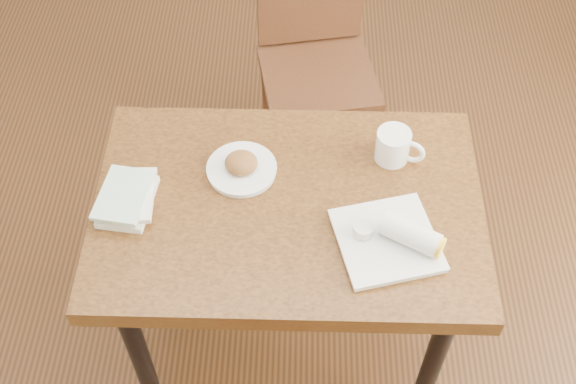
{
  "coord_description": "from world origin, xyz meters",
  "views": [
    {
      "loc": [
        0.03,
        -1.23,
        2.35
      ],
      "look_at": [
        0.0,
        0.0,
        0.8
      ],
      "focal_mm": 45.0,
      "sensor_mm": 36.0,
      "label": 1
    }
  ],
  "objects_px": {
    "table": "(288,223)",
    "plate_burrito": "(394,238)",
    "coffee_mug": "(394,146)",
    "plate_scone": "(242,167)",
    "chair_far": "(315,46)",
    "book_stack": "(128,198)"
  },
  "relations": [
    {
      "from": "plate_burrito",
      "to": "book_stack",
      "type": "height_order",
      "value": "plate_burrito"
    },
    {
      "from": "table",
      "to": "plate_burrito",
      "type": "distance_m",
      "value": 0.34
    },
    {
      "from": "table",
      "to": "coffee_mug",
      "type": "distance_m",
      "value": 0.38
    },
    {
      "from": "coffee_mug",
      "to": "book_stack",
      "type": "distance_m",
      "value": 0.77
    },
    {
      "from": "table",
      "to": "plate_burrito",
      "type": "bearing_deg",
      "value": -24.7
    },
    {
      "from": "plate_scone",
      "to": "book_stack",
      "type": "distance_m",
      "value": 0.33
    },
    {
      "from": "plate_scone",
      "to": "plate_burrito",
      "type": "bearing_deg",
      "value": -29.99
    },
    {
      "from": "table",
      "to": "plate_burrito",
      "type": "relative_size",
      "value": 3.46
    },
    {
      "from": "plate_scone",
      "to": "plate_burrito",
      "type": "distance_m",
      "value": 0.49
    },
    {
      "from": "plate_scone",
      "to": "coffee_mug",
      "type": "relative_size",
      "value": 1.43
    },
    {
      "from": "chair_far",
      "to": "table",
      "type": "bearing_deg",
      "value": -94.95
    },
    {
      "from": "plate_scone",
      "to": "plate_burrito",
      "type": "relative_size",
      "value": 0.65
    },
    {
      "from": "table",
      "to": "coffee_mug",
      "type": "bearing_deg",
      "value": 30.21
    },
    {
      "from": "plate_scone",
      "to": "coffee_mug",
      "type": "height_order",
      "value": "coffee_mug"
    },
    {
      "from": "book_stack",
      "to": "coffee_mug",
      "type": "bearing_deg",
      "value": 14.16
    },
    {
      "from": "chair_far",
      "to": "plate_scone",
      "type": "height_order",
      "value": "chair_far"
    },
    {
      "from": "table",
      "to": "chair_far",
      "type": "height_order",
      "value": "chair_far"
    },
    {
      "from": "table",
      "to": "plate_scone",
      "type": "bearing_deg",
      "value": 140.59
    },
    {
      "from": "coffee_mug",
      "to": "plate_burrito",
      "type": "height_order",
      "value": "coffee_mug"
    },
    {
      "from": "chair_far",
      "to": "book_stack",
      "type": "distance_m",
      "value": 1.08
    },
    {
      "from": "coffee_mug",
      "to": "book_stack",
      "type": "relative_size",
      "value": 0.68
    },
    {
      "from": "book_stack",
      "to": "chair_far",
      "type": "bearing_deg",
      "value": 60.35
    }
  ]
}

